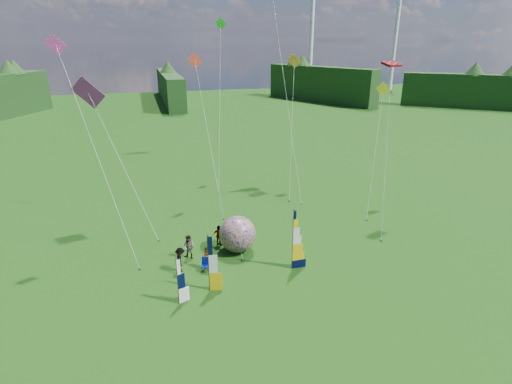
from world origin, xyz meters
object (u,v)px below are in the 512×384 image
object	(u,v)px
spectator_a	(207,258)
spectator_d	(219,236)
feather_banner_main	(293,241)
camp_chair	(205,265)
bol_inflatable	(238,234)
kite_whale	(285,78)
side_banner_far	(178,283)
spectator_c	(180,260)
side_banner_left	(208,264)
spectator_b	(189,247)

from	to	relation	value
spectator_a	spectator_d	bearing A→B (deg)	47.17
feather_banner_main	camp_chair	distance (m)	6.23
bol_inflatable	kite_whale	size ratio (longest dim) A/B	0.12
bol_inflatable	camp_chair	bearing A→B (deg)	-142.02
side_banner_far	kite_whale	size ratio (longest dim) A/B	0.13
spectator_a	spectator_d	distance (m)	3.33
spectator_c	side_banner_left	bearing A→B (deg)	-150.59
spectator_b	camp_chair	world-z (taller)	spectator_b
camp_chair	kite_whale	bearing A→B (deg)	74.20
bol_inflatable	camp_chair	distance (m)	3.71
side_banner_far	spectator_a	distance (m)	4.30
spectator_a	spectator_b	xyz separation A→B (m)	(-1.04, 1.72, 0.09)
bol_inflatable	spectator_b	xyz separation A→B (m)	(-3.65, -0.12, -0.47)
spectator_a	spectator_b	distance (m)	2.02
side_banner_far	spectator_a	size ratio (longest dim) A/B	1.85
feather_banner_main	spectator_d	size ratio (longest dim) A/B	2.59
side_banner_left	side_banner_far	size ratio (longest dim) A/B	1.28
spectator_d	side_banner_left	bearing A→B (deg)	116.37
spectator_c	kite_whale	distance (m)	22.67
kite_whale	spectator_d	bearing A→B (deg)	-132.20
feather_banner_main	bol_inflatable	xyz separation A→B (m)	(-3.00, 3.56, -0.82)
kite_whale	spectator_b	bearing A→B (deg)	-135.79
side_banner_far	spectator_d	xyz separation A→B (m)	(3.75, 6.56, -0.66)
spectator_d	camp_chair	size ratio (longest dim) A/B	1.71
feather_banner_main	bol_inflatable	size ratio (longest dim) A/B	1.59
feather_banner_main	spectator_a	size ratio (longest dim) A/B	2.70
bol_inflatable	spectator_c	bearing A→B (deg)	-158.93
feather_banner_main	side_banner_left	world-z (taller)	feather_banner_main
spectator_b	spectator_d	bearing A→B (deg)	62.95
feather_banner_main	bol_inflatable	distance (m)	4.72
spectator_d	spectator_b	bearing A→B (deg)	71.25
side_banner_left	camp_chair	xyz separation A→B (m)	(0.10, 2.31, -1.42)
side_banner_left	spectator_b	world-z (taller)	side_banner_left
feather_banner_main	camp_chair	world-z (taller)	feather_banner_main
feather_banner_main	spectator_b	distance (m)	7.59
bol_inflatable	spectator_c	xyz separation A→B (m)	(-4.44, -1.71, -0.49)
side_banner_left	bol_inflatable	distance (m)	5.42
side_banner_left	spectator_c	xyz separation A→B (m)	(-1.49, 2.82, -1.03)
spectator_a	spectator_b	size ratio (longest dim) A/B	0.90
feather_banner_main	side_banner_left	distance (m)	6.02
spectator_c	spectator_d	xyz separation A→B (m)	(3.24, 2.88, -0.04)
spectator_a	side_banner_far	bearing A→B (deg)	-141.18
spectator_a	kite_whale	bearing A→B (deg)	36.79
camp_chair	side_banner_left	bearing A→B (deg)	-72.89
spectator_d	kite_whale	distance (m)	18.99
bol_inflatable	side_banner_left	bearing A→B (deg)	-123.04
spectator_a	camp_chair	world-z (taller)	spectator_a
spectator_a	spectator_c	bearing A→B (deg)	158.08
bol_inflatable	spectator_b	world-z (taller)	bol_inflatable
side_banner_far	spectator_b	bearing A→B (deg)	56.05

